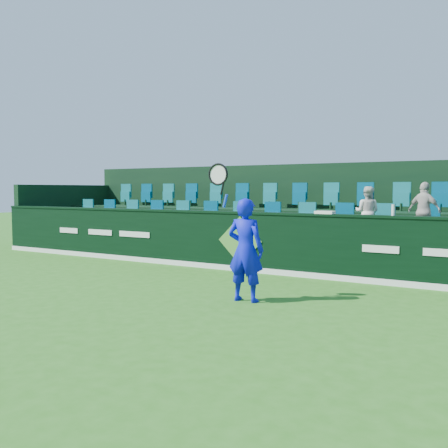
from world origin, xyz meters
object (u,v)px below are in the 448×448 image
Objects in this scene: spectator_middle at (424,211)px; towel at (325,212)px; drinks_bottle at (393,210)px; spectator_left at (367,212)px; tennis_player at (245,249)px.

towel is at bearing 53.32° from spectator_middle.
spectator_middle is 3.17× the size of towel.
spectator_left is at bearing 125.15° from drinks_bottle.
drinks_bottle is (0.79, -1.12, 0.10)m from spectator_left.
tennis_player is 2.09× the size of spectator_left.
spectator_middle is at bearing -177.65° from spectator_left.
spectator_middle is 2.08m from towel.
tennis_player is at bearing 77.65° from spectator_left.
tennis_player is 1.93× the size of spectator_middle.
towel is (-1.75, -1.12, -0.03)m from spectator_middle.
tennis_player is 3.28m from drinks_bottle.
spectator_middle is 1.19m from drinks_bottle.
spectator_left is at bearing 62.82° from towel.
spectator_middle is (2.18, 3.81, 0.53)m from tennis_player.
spectator_left is (1.00, 3.81, 0.49)m from tennis_player.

